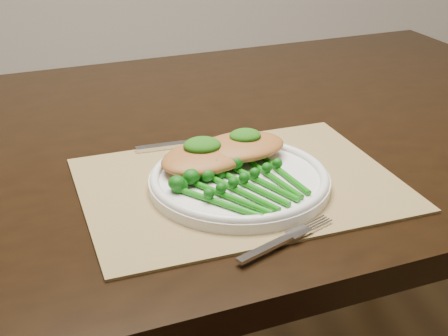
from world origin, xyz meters
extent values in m
cube|color=black|center=(-0.09, 0.03, 0.73)|extent=(1.73, 1.16, 0.04)
cube|color=olive|center=(-0.03, -0.17, 0.75)|extent=(0.48, 0.38, 0.00)
cylinder|color=silver|center=(-0.04, -0.18, 0.76)|extent=(0.25, 0.25, 0.01)
torus|color=silver|center=(-0.04, -0.18, 0.77)|extent=(0.25, 0.25, 0.01)
cube|color=silver|center=(-0.13, -0.03, 0.76)|extent=(0.08, 0.02, 0.01)
cube|color=silver|center=(-0.04, -0.02, 0.76)|extent=(0.12, 0.03, 0.00)
cube|color=silver|center=(-0.04, -0.35, 0.76)|extent=(0.08, 0.05, 0.00)
ellipsoid|color=#A3662F|center=(-0.07, -0.14, 0.78)|extent=(0.18, 0.15, 0.03)
ellipsoid|color=#A3662F|center=(-0.02, -0.13, 0.79)|extent=(0.15, 0.12, 0.03)
ellipsoid|color=#124509|center=(-0.08, -0.13, 0.80)|extent=(0.05, 0.05, 0.02)
ellipsoid|color=#124509|center=(-0.01, -0.12, 0.80)|extent=(0.05, 0.04, 0.02)
camera|label=1|loc=(-0.21, -0.93, 1.17)|focal=50.00mm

